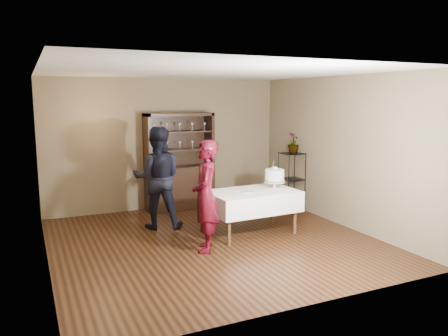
# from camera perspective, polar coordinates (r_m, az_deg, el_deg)

# --- Properties ---
(floor) EXTENTS (5.00, 5.00, 0.00)m
(floor) POSITION_cam_1_polar(r_m,az_deg,el_deg) (7.20, -1.39, -9.50)
(floor) COLOR black
(floor) RESTS_ON ground
(ceiling) EXTENTS (5.00, 5.00, 0.00)m
(ceiling) POSITION_cam_1_polar(r_m,az_deg,el_deg) (6.84, -1.48, 12.47)
(ceiling) COLOR white
(ceiling) RESTS_ON back_wall
(back_wall) EXTENTS (5.00, 0.02, 2.70)m
(back_wall) POSITION_cam_1_polar(r_m,az_deg,el_deg) (9.23, -7.59, 3.12)
(back_wall) COLOR brown
(back_wall) RESTS_ON floor
(wall_left) EXTENTS (0.02, 5.00, 2.70)m
(wall_left) POSITION_cam_1_polar(r_m,az_deg,el_deg) (6.35, -22.65, -0.19)
(wall_left) COLOR brown
(wall_left) RESTS_ON floor
(wall_right) EXTENTS (0.02, 5.00, 2.70)m
(wall_right) POSITION_cam_1_polar(r_m,az_deg,el_deg) (8.20, 14.85, 2.16)
(wall_right) COLOR brown
(wall_right) RESTS_ON floor
(china_hutch) EXTENTS (1.40, 0.48, 2.00)m
(china_hutch) POSITION_cam_1_polar(r_m,az_deg,el_deg) (9.15, -5.84, -1.23)
(china_hutch) COLOR black
(china_hutch) RESTS_ON floor
(plant_etagere) EXTENTS (0.42, 0.42, 1.20)m
(plant_etagere) POSITION_cam_1_polar(r_m,az_deg,el_deg) (9.13, 8.82, -1.40)
(plant_etagere) COLOR black
(plant_etagere) RESTS_ON floor
(cake_table) EXTENTS (1.53, 0.98, 0.75)m
(cake_table) POSITION_cam_1_polar(r_m,az_deg,el_deg) (7.45, 3.74, -4.33)
(cake_table) COLOR white
(cake_table) RESTS_ON floor
(woman) EXTENTS (0.61, 0.73, 1.69)m
(woman) POSITION_cam_1_polar(r_m,az_deg,el_deg) (6.56, -2.42, -3.68)
(woman) COLOR #33040D
(woman) RESTS_ON floor
(man) EXTENTS (1.05, 0.92, 1.81)m
(man) POSITION_cam_1_polar(r_m,az_deg,el_deg) (7.81, -8.69, -1.26)
(man) COLOR black
(man) RESTS_ON floor
(cake) EXTENTS (0.37, 0.37, 0.52)m
(cake) POSITION_cam_1_polar(r_m,az_deg,el_deg) (7.66, 6.61, -1.09)
(cake) COLOR beige
(cake) RESTS_ON cake_table
(plate_near) EXTENTS (0.29, 0.29, 0.01)m
(plate_near) POSITION_cam_1_polar(r_m,az_deg,el_deg) (7.30, 3.09, -3.14)
(plate_near) COLOR beige
(plate_near) RESTS_ON cake_table
(plate_far) EXTENTS (0.20, 0.20, 0.01)m
(plate_far) POSITION_cam_1_polar(r_m,az_deg,el_deg) (7.48, 2.12, -2.83)
(plate_far) COLOR beige
(plate_far) RESTS_ON cake_table
(potted_plant) EXTENTS (0.32, 0.32, 0.41)m
(potted_plant) POSITION_cam_1_polar(r_m,az_deg,el_deg) (9.03, 9.06, 3.24)
(potted_plant) COLOR #466F35
(potted_plant) RESTS_ON plant_etagere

